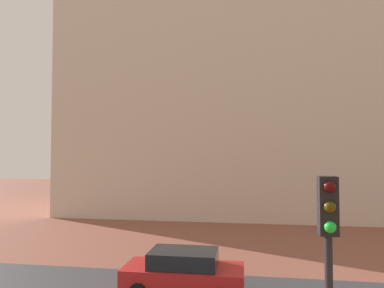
# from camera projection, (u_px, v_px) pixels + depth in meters

# --- Properties ---
(landmark_building) EXTENTS (29.28, 12.64, 38.36)m
(landmark_building) POSITION_uv_depth(u_px,v_px,m) (226.00, 90.00, 32.29)
(landmark_building) COLOR beige
(landmark_building) RESTS_ON ground_plane
(car_red) EXTENTS (4.31, 2.04, 1.57)m
(car_red) POSITION_uv_depth(u_px,v_px,m) (184.00, 273.00, 12.40)
(car_red) COLOR red
(car_red) RESTS_ON ground_plane
(traffic_light_pole) EXTENTS (0.28, 0.34, 4.63)m
(traffic_light_pole) POSITION_uv_depth(u_px,v_px,m) (329.00, 268.00, 5.23)
(traffic_light_pole) COLOR black
(traffic_light_pole) RESTS_ON ground_plane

